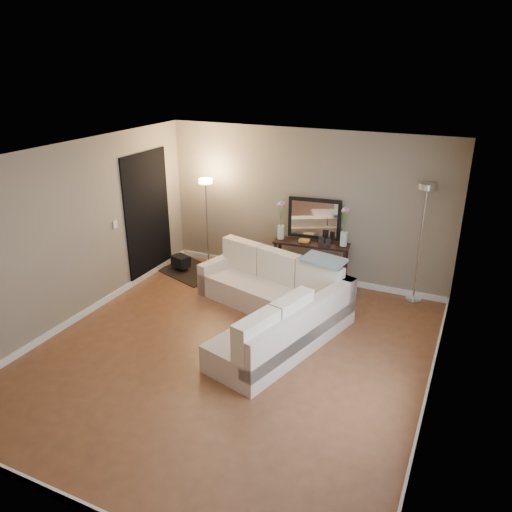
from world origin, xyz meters
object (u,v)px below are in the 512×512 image
at_px(console_table, 306,261).
at_px(floor_lamp_lit, 207,207).
at_px(sectional_sofa, 274,303).
at_px(floor_lamp_unlit, 424,220).

bearing_deg(console_table, floor_lamp_lit, -176.59).
bearing_deg(sectional_sofa, floor_lamp_unlit, 42.46).
distance_m(console_table, floor_lamp_lit, 2.01).
distance_m(console_table, floor_lamp_unlit, 2.02).
height_order(sectional_sofa, floor_lamp_lit, floor_lamp_lit).
height_order(sectional_sofa, console_table, sectional_sofa).
relative_size(sectional_sofa, floor_lamp_lit, 1.73).
bearing_deg(console_table, floor_lamp_unlit, 4.50).
bearing_deg(sectional_sofa, console_table, 91.25).
relative_size(console_table, floor_lamp_lit, 0.76).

